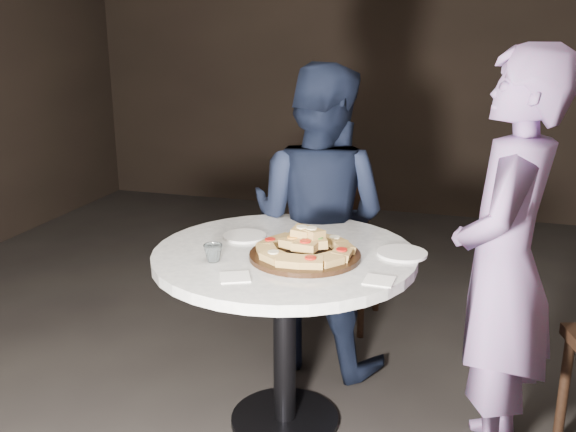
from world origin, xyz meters
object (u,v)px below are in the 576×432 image
(table, at_px, (285,285))
(diner_navy, at_px, (318,220))
(chair_far, at_px, (334,235))
(water_glass, at_px, (213,253))
(focaccia_pile, at_px, (305,245))
(diner_teal, at_px, (504,267))
(serving_board, at_px, (305,255))

(table, relative_size, diner_navy, 0.80)
(table, bearing_deg, chair_far, 90.69)
(water_glass, distance_m, chair_far, 1.23)
(diner_navy, bearing_deg, table, 101.99)
(diner_navy, bearing_deg, focaccia_pile, 110.73)
(diner_navy, distance_m, diner_teal, 1.01)
(table, height_order, diner_teal, diner_teal)
(serving_board, distance_m, water_glass, 0.35)
(focaccia_pile, bearing_deg, diner_teal, 6.37)
(focaccia_pile, bearing_deg, chair_far, 96.08)
(serving_board, xyz_separation_m, focaccia_pile, (-0.00, 0.00, 0.04))
(water_glass, height_order, diner_teal, diner_teal)
(water_glass, bearing_deg, table, 40.83)
(diner_navy, height_order, diner_teal, diner_teal)
(focaccia_pile, relative_size, diner_teal, 0.24)
(water_glass, xyz_separation_m, diner_navy, (0.22, 0.78, -0.08))
(serving_board, relative_size, water_glass, 5.87)
(table, height_order, focaccia_pile, focaccia_pile)
(chair_far, bearing_deg, diner_navy, 95.15)
(table, distance_m, diner_navy, 0.60)
(table, bearing_deg, focaccia_pile, -27.97)
(focaccia_pile, distance_m, diner_navy, 0.66)
(water_glass, bearing_deg, focaccia_pile, 23.54)
(focaccia_pile, xyz_separation_m, diner_teal, (0.73, 0.08, -0.04))
(chair_far, bearing_deg, water_glass, 83.99)
(table, bearing_deg, diner_teal, 2.00)
(chair_far, height_order, diner_teal, diner_teal)
(table, bearing_deg, diner_navy, 90.47)
(water_glass, bearing_deg, diner_navy, 74.36)
(serving_board, distance_m, diner_teal, 0.74)
(serving_board, relative_size, diner_teal, 0.27)
(serving_board, xyz_separation_m, diner_navy, (-0.10, 0.64, -0.05))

